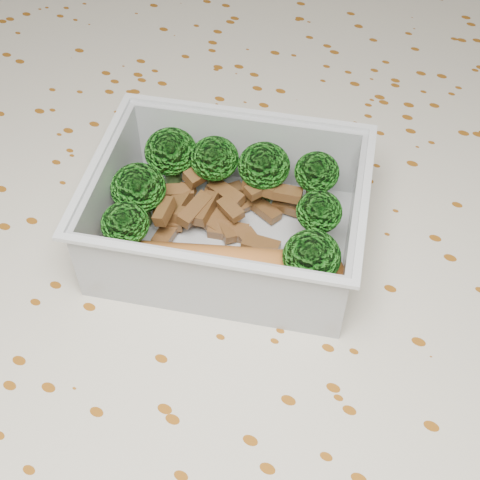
% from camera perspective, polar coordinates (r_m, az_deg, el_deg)
% --- Properties ---
extents(dining_table, '(1.40, 0.90, 0.75)m').
position_cam_1_polar(dining_table, '(0.56, -0.25, -7.71)').
color(dining_table, brown).
rests_on(dining_table, ground).
extents(tablecloth, '(1.46, 0.96, 0.19)m').
position_cam_1_polar(tablecloth, '(0.52, -0.27, -4.71)').
color(tablecloth, beige).
rests_on(tablecloth, dining_table).
extents(lunch_container, '(0.23, 0.20, 0.07)m').
position_cam_1_polar(lunch_container, '(0.49, -1.02, 1.66)').
color(lunch_container, silver).
rests_on(lunch_container, tablecloth).
extents(broccoli_florets, '(0.18, 0.14, 0.05)m').
position_cam_1_polar(broccoli_florets, '(0.48, -1.19, 4.31)').
color(broccoli_florets, '#608C3F').
rests_on(broccoli_florets, lunch_container).
extents(meat_pile, '(0.12, 0.09, 0.03)m').
position_cam_1_polar(meat_pile, '(0.50, -1.93, 2.75)').
color(meat_pile, brown).
rests_on(meat_pile, lunch_container).
extents(sausage, '(0.16, 0.08, 0.03)m').
position_cam_1_polar(sausage, '(0.46, -1.55, -2.22)').
color(sausage, '#B6662C').
rests_on(sausage, lunch_container).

